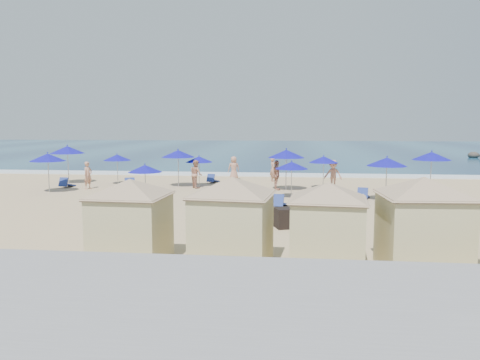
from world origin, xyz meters
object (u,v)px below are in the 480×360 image
Objects in this scene: cabana_0 at (131,210)px; beachgoer_3 at (333,174)px; beachgoer_4 at (234,168)px; umbrella_0 at (67,150)px; beachgoer_1 at (196,174)px; umbrella_2 at (117,158)px; umbrella_6 at (292,165)px; beachgoer_5 at (273,169)px; umbrella_7 at (286,154)px; umbrella_3 at (145,169)px; umbrella_5 at (178,154)px; cabana_3 at (423,212)px; cabana_1 at (232,210)px; umbrella_10 at (387,162)px; trash_bin at (285,218)px; cabana_2 at (328,214)px; umbrella_9 at (432,156)px; beachgoer_2 at (276,175)px; beachgoer_0 at (88,175)px; umbrella_8 at (324,160)px; umbrella_1 at (48,157)px; umbrella_4 at (199,159)px.

cabana_0 reaches higher than beachgoer_3.
beachgoer_3 is 7.85m from beachgoer_4.
cabana_0 is 20.84m from umbrella_0.
umbrella_0 is 9.57m from beachgoer_1.
beachgoer_1 is (5.71, -1.17, -0.93)m from umbrella_2.
umbrella_0 is 16.28m from umbrella_6.
beachgoer_5 is (4.81, 3.97, -0.03)m from beachgoer_1.
umbrella_7 is (11.53, -1.63, 0.44)m from umbrella_2.
umbrella_5 reaches higher than umbrella_3.
beachgoer_5 is (-4.97, 20.33, -0.80)m from cabana_3.
cabana_1 reaches higher than cabana_0.
umbrella_10 is (9.75, 12.38, 0.54)m from cabana_0.
trash_bin is at bearing -39.40° from umbrella_0.
umbrella_2 is 1.17× the size of beachgoer_3.
cabana_2 is 1.69× the size of umbrella_9.
cabana_0 reaches higher than trash_bin.
umbrella_0 is 1.05× the size of umbrella_9.
cabana_3 is 2.56× the size of beachgoer_3.
umbrella_0 is at bearing 47.11° from beachgoer_1.
umbrella_3 is 8.63m from beachgoer_2.
cabana_3 reaches higher than cabana_2.
umbrella_0 is 3.99m from beachgoer_0.
beachgoer_0 is at bearing 96.95° from beachgoer_5.
beachgoer_1 is at bearing 75.35° from umbrella_3.
beachgoer_4 is (-3.32, 5.03, -0.06)m from beachgoer_2.
umbrella_10 is (20.56, -5.43, -0.22)m from umbrella_0.
cabana_0 is 19.00m from umbrella_2.
cabana_0 is 17.25m from beachgoer_0.
umbrella_8 is at bearing -152.69° from beachgoer_5.
cabana_0 is 2.41× the size of beachgoer_3.
beachgoer_0 is at bearing 12.54° from beachgoer_4.
umbrella_1 is at bearing 14.29° from beachgoer_4.
beachgoer_4 is at bearing 35.65° from umbrella_1.
beachgoer_5 is (-3.36, 3.40, -0.99)m from umbrella_8.
beachgoer_5 is at bearing -3.42° from beachgoer_2.
umbrella_5 is at bearing -179.45° from umbrella_8.
cabana_2 is 16.95m from umbrella_8.
cabana_2 is 21.77m from umbrella_2.
umbrella_4 reaches higher than beachgoer_3.
umbrella_0 is 1.48× the size of beachgoer_3.
cabana_2 is 21.58m from beachgoer_4.
cabana_1 is 2.12× the size of umbrella_8.
beachgoer_0 is (-12.89, 2.29, -0.96)m from umbrella_6.
umbrella_0 is at bearing 165.21° from umbrella_10.
cabana_1 is at bearing -60.67° from umbrella_3.
umbrella_10 is at bearing 34.35° from trash_bin.
umbrella_8 is at bearing -1.93° from umbrella_4.
umbrella_5 reaches higher than umbrella_2.
cabana_1 reaches higher than beachgoer_5.
cabana_0 is 2.13× the size of umbrella_3.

